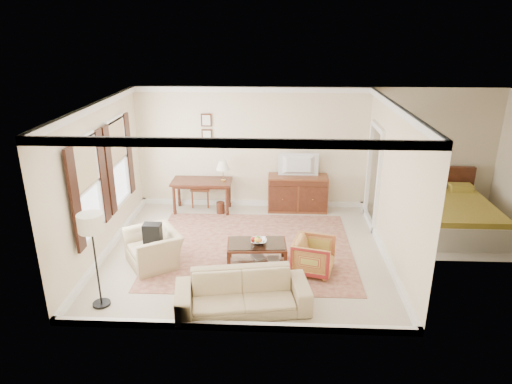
# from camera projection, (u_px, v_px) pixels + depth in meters

# --- Properties ---
(room_shell) EXTENTS (5.51, 5.01, 2.91)m
(room_shell) POSITION_uv_depth(u_px,v_px,m) (244.00, 129.00, 8.18)
(room_shell) COLOR beige
(room_shell) RESTS_ON ground
(annex_bedroom) EXTENTS (3.00, 2.70, 2.90)m
(annex_bedroom) POSITION_uv_depth(u_px,v_px,m) (457.00, 217.00, 9.81)
(annex_bedroom) COLOR beige
(annex_bedroom) RESTS_ON ground
(window_front) EXTENTS (0.12, 1.56, 1.80)m
(window_front) POSITION_uv_depth(u_px,v_px,m) (88.00, 188.00, 7.96)
(window_front) COLOR #CCB284
(window_front) RESTS_ON room_shell
(window_rear) EXTENTS (0.12, 1.56, 1.80)m
(window_rear) POSITION_uv_depth(u_px,v_px,m) (118.00, 162.00, 9.46)
(window_rear) COLOR #CCB284
(window_rear) RESTS_ON room_shell
(doorway) EXTENTS (0.10, 1.12, 2.25)m
(doorway) POSITION_uv_depth(u_px,v_px,m) (373.00, 178.00, 9.95)
(doorway) COLOR white
(doorway) RESTS_ON room_shell
(rug) EXTENTS (3.99, 3.43, 0.01)m
(rug) POSITION_uv_depth(u_px,v_px,m) (252.00, 248.00, 9.16)
(rug) COLOR maroon
(rug) RESTS_ON room_shell
(writing_desk) EXTENTS (1.40, 0.70, 0.77)m
(writing_desk) POSITION_uv_depth(u_px,v_px,m) (202.00, 185.00, 10.78)
(writing_desk) COLOR #4E2416
(writing_desk) RESTS_ON room_shell
(desk_chair) EXTENTS (0.46, 0.46, 1.05)m
(desk_chair) POSITION_uv_depth(u_px,v_px,m) (201.00, 185.00, 11.16)
(desk_chair) COLOR brown
(desk_chair) RESTS_ON room_shell
(desk_lamp) EXTENTS (0.32, 0.32, 0.50)m
(desk_lamp) POSITION_uv_depth(u_px,v_px,m) (223.00, 171.00, 10.63)
(desk_lamp) COLOR silver
(desk_lamp) RESTS_ON writing_desk
(framed_prints) EXTENTS (0.25, 0.04, 0.68)m
(framed_prints) POSITION_uv_depth(u_px,v_px,m) (207.00, 128.00, 10.72)
(framed_prints) COLOR #4E2416
(framed_prints) RESTS_ON room_shell
(sideboard) EXTENTS (1.40, 0.54, 0.86)m
(sideboard) POSITION_uv_depth(u_px,v_px,m) (297.00, 193.00, 10.90)
(sideboard) COLOR brown
(sideboard) RESTS_ON room_shell
(tv) EXTENTS (0.89, 0.51, 0.12)m
(tv) POSITION_uv_depth(u_px,v_px,m) (299.00, 158.00, 10.58)
(tv) COLOR black
(tv) RESTS_ON sideboard
(coffee_table) EXTENTS (1.12, 0.70, 0.46)m
(coffee_table) POSITION_uv_depth(u_px,v_px,m) (257.00, 248.00, 8.42)
(coffee_table) COLOR #4E2416
(coffee_table) RESTS_ON room_shell
(fruit_bowl) EXTENTS (0.42, 0.42, 0.10)m
(fruit_bowl) POSITION_uv_depth(u_px,v_px,m) (259.00, 241.00, 8.35)
(fruit_bowl) COLOR silver
(fruit_bowl) RESTS_ON coffee_table
(book_a) EXTENTS (0.27, 0.16, 0.38)m
(book_a) POSITION_uv_depth(u_px,v_px,m) (253.00, 257.00, 8.45)
(book_a) COLOR brown
(book_a) RESTS_ON coffee_table
(book_b) EXTENTS (0.28, 0.06, 0.38)m
(book_b) POSITION_uv_depth(u_px,v_px,m) (268.00, 260.00, 8.37)
(book_b) COLOR brown
(book_b) RESTS_ON coffee_table
(striped_armchair) EXTENTS (0.81, 0.84, 0.71)m
(striped_armchair) POSITION_uv_depth(u_px,v_px,m) (314.00, 254.00, 8.18)
(striped_armchair) COLOR maroon
(striped_armchair) RESTS_ON room_shell
(club_armchair) EXTENTS (1.09, 1.19, 0.87)m
(club_armchair) POSITION_uv_depth(u_px,v_px,m) (153.00, 243.00, 8.43)
(club_armchair) COLOR tan
(club_armchair) RESTS_ON room_shell
(backpack) EXTENTS (0.33, 0.38, 0.40)m
(backpack) POSITION_uv_depth(u_px,v_px,m) (152.00, 231.00, 8.32)
(backpack) COLOR black
(backpack) RESTS_ON club_armchair
(sofa) EXTENTS (2.15, 0.94, 0.81)m
(sofa) POSITION_uv_depth(u_px,v_px,m) (242.00, 287.00, 7.07)
(sofa) COLOR tan
(sofa) RESTS_ON room_shell
(floor_lamp) EXTENTS (0.39, 0.39, 1.58)m
(floor_lamp) POSITION_uv_depth(u_px,v_px,m) (91.00, 230.00, 6.87)
(floor_lamp) COLOR black
(floor_lamp) RESTS_ON room_shell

